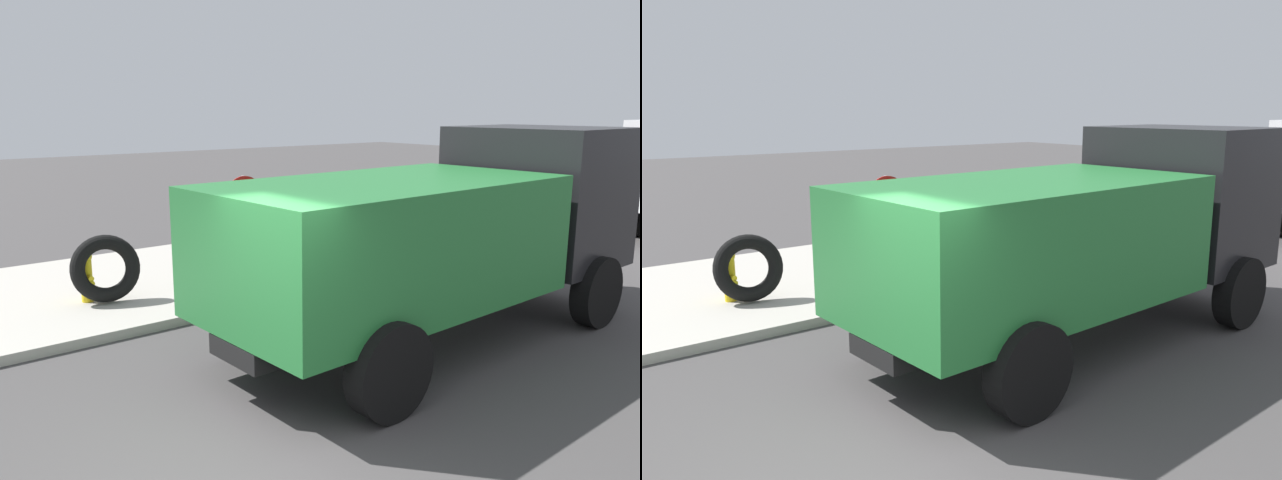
# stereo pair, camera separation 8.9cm
# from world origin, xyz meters

# --- Properties ---
(ground_plane) EXTENTS (80.00, 80.00, 0.00)m
(ground_plane) POSITION_xyz_m (0.00, 0.00, 0.00)
(ground_plane) COLOR #423F3F
(sidewalk_curb) EXTENTS (36.00, 5.00, 0.15)m
(sidewalk_curb) POSITION_xyz_m (0.00, 6.50, 0.07)
(sidewalk_curb) COLOR #ADA89E
(sidewalk_curb) RESTS_ON ground
(fire_hydrant) EXTENTS (0.23, 0.51, 0.88)m
(fire_hydrant) POSITION_xyz_m (0.65, 5.69, 0.62)
(fire_hydrant) COLOR yellow
(fire_hydrant) RESTS_ON sidewalk_curb
(loose_tire) EXTENTS (1.19, 0.69, 1.14)m
(loose_tire) POSITION_xyz_m (0.90, 5.46, 0.72)
(loose_tire) COLOR black
(loose_tire) RESTS_ON sidewalk_curb
(stop_sign) EXTENTS (0.76, 0.08, 2.04)m
(stop_sign) POSITION_xyz_m (2.97, 4.48, 1.56)
(stop_sign) COLOR gray
(stop_sign) RESTS_ON sidewalk_curb
(dump_truck_green) EXTENTS (7.10, 3.04, 3.00)m
(dump_truck_green) POSITION_xyz_m (4.37, 1.24, 1.61)
(dump_truck_green) COLOR #237033
(dump_truck_green) RESTS_ON ground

